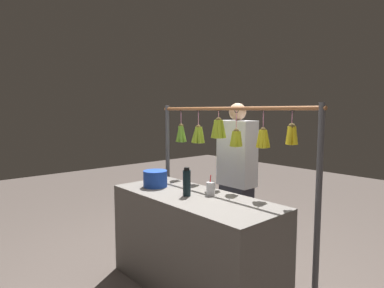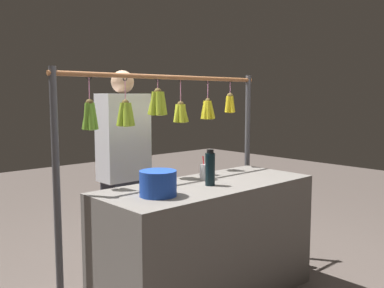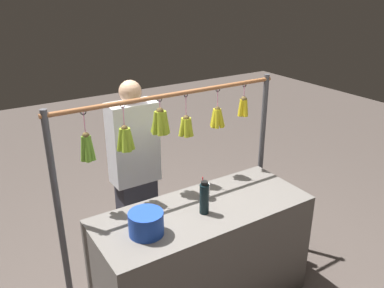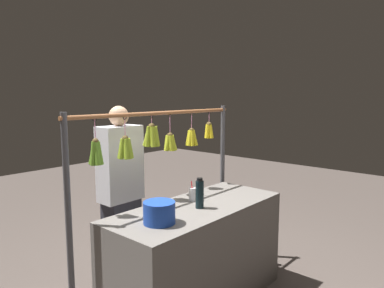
% 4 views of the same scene
% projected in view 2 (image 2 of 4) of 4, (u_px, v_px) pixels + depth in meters
% --- Properties ---
extents(market_counter, '(1.53, 0.62, 0.81)m').
position_uv_depth(market_counter, '(208.00, 242.00, 2.91)').
color(market_counter, '#66605B').
rests_on(market_counter, ground).
extents(display_rack, '(1.81, 0.14, 1.56)m').
position_uv_depth(display_rack, '(167.00, 132.00, 3.10)').
color(display_rack, '#4C4C51').
rests_on(display_rack, ground).
extents(water_bottle, '(0.06, 0.06, 0.24)m').
position_uv_depth(water_bottle, '(210.00, 168.00, 2.80)').
color(water_bottle, black).
rests_on(water_bottle, market_counter).
extents(blue_bucket, '(0.22, 0.22, 0.15)m').
position_uv_depth(blue_bucket, '(158.00, 183.00, 2.50)').
color(blue_bucket, '#1B40A8').
rests_on(blue_bucket, market_counter).
extents(drink_cup, '(0.07, 0.07, 0.17)m').
position_uv_depth(drink_cup, '(205.00, 172.00, 3.00)').
color(drink_cup, silver).
rests_on(drink_cup, market_counter).
extents(vendor_person, '(0.38, 0.20, 1.58)m').
position_uv_depth(vendor_person, '(124.00, 176.00, 3.29)').
color(vendor_person, '#2D2D38').
rests_on(vendor_person, ground).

